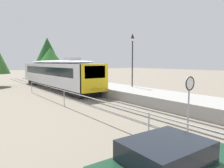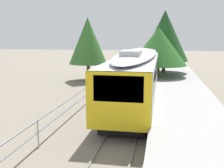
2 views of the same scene
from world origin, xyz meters
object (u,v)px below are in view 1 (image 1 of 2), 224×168
(commuter_train, at_px, (56,72))
(speed_limit_sign, at_px, (189,92))
(platform_lamp_mid_platform, at_px, (132,50))
(parked_hatchback_dark_green, at_px, (170,168))

(commuter_train, relative_size, speed_limit_sign, 6.76)
(platform_lamp_mid_platform, relative_size, speed_limit_sign, 1.91)
(parked_hatchback_dark_green, bearing_deg, commuter_train, 75.68)
(commuter_train, distance_m, speed_limit_sign, 20.20)
(commuter_train, bearing_deg, speed_limit_sign, -95.36)
(platform_lamp_mid_platform, bearing_deg, commuter_train, 115.47)
(platform_lamp_mid_platform, distance_m, parked_hatchback_dark_green, 16.78)
(platform_lamp_mid_platform, height_order, parked_hatchback_dark_green, platform_lamp_mid_platform)
(speed_limit_sign, bearing_deg, commuter_train, 84.64)
(commuter_train, xyz_separation_m, parked_hatchback_dark_green, (-5.66, -22.16, -1.35))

